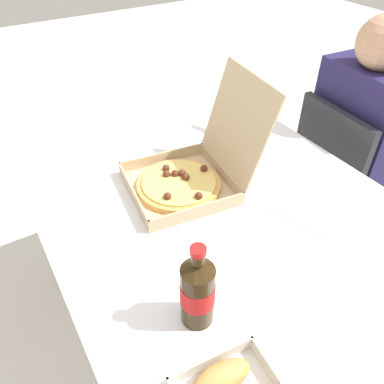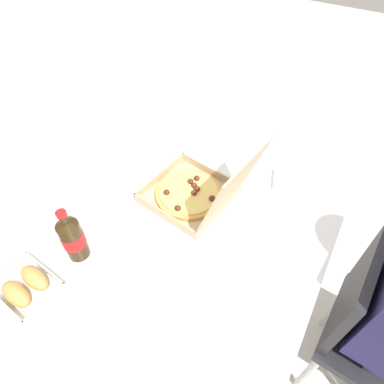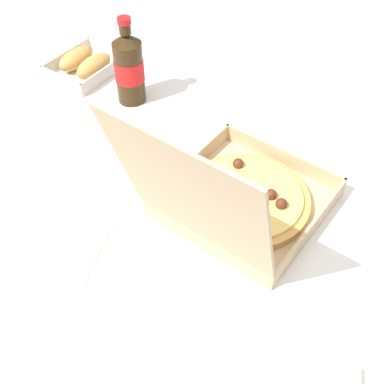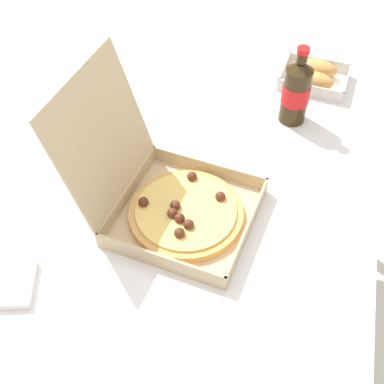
# 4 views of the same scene
# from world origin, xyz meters

# --- Properties ---
(ground_plane) EXTENTS (10.00, 10.00, 0.00)m
(ground_plane) POSITION_xyz_m (0.00, 0.00, 0.00)
(ground_plane) COLOR beige
(dining_table) EXTENTS (1.32, 0.99, 0.73)m
(dining_table) POSITION_xyz_m (0.00, 0.00, 0.66)
(dining_table) COLOR white
(dining_table) RESTS_ON ground_plane
(pizza_box_open) EXTENTS (0.35, 0.42, 0.33)m
(pizza_box_open) POSITION_xyz_m (-0.09, -0.03, 0.78)
(pizza_box_open) COLOR tan
(pizza_box_open) RESTS_ON dining_table
(bread_side_box) EXTENTS (0.17, 0.20, 0.06)m
(bread_side_box) POSITION_xyz_m (0.50, -0.30, 0.76)
(bread_side_box) COLOR white
(bread_side_box) RESTS_ON dining_table
(cola_bottle) EXTENTS (0.07, 0.07, 0.22)m
(cola_bottle) POSITION_xyz_m (0.32, -0.25, 0.83)
(cola_bottle) COLOR #33230F
(cola_bottle) RESTS_ON dining_table
(paper_menu) EXTENTS (0.24, 0.20, 0.00)m
(paper_menu) POSITION_xyz_m (0.19, 0.21, 0.73)
(paper_menu) COLOR white
(paper_menu) RESTS_ON dining_table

